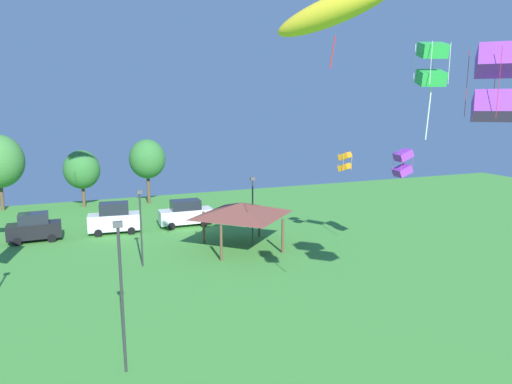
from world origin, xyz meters
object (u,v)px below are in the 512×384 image
at_px(parked_car_second_from_left, 115,218).
at_px(light_post_3, 141,223).
at_px(light_post_1, 121,289).
at_px(light_post_2, 253,208).
at_px(kite_flying_1, 403,163).
at_px(treeline_tree_3, 147,159).
at_px(kite_flying_5, 497,84).
at_px(parked_car_third_from_left, 186,213).
at_px(kite_flying_8, 334,10).
at_px(park_pavilion, 242,209).
at_px(treeline_tree_2, 82,170).
at_px(parked_car_leftmost, 34,227).
at_px(kite_flying_10, 345,162).
at_px(kite_flying_6, 432,64).

bearing_deg(parked_car_second_from_left, light_post_3, -78.14).
height_order(light_post_1, light_post_2, light_post_1).
relative_size(parked_car_second_from_left, light_post_1, 0.71).
height_order(kite_flying_1, treeline_tree_3, kite_flying_1).
height_order(kite_flying_5, parked_car_third_from_left, kite_flying_5).
distance_m(kite_flying_8, parked_car_third_from_left, 26.32).
relative_size(park_pavilion, treeline_tree_2, 1.00).
height_order(park_pavilion, light_post_3, light_post_3).
distance_m(parked_car_leftmost, parked_car_third_from_left, 12.58).
relative_size(kite_flying_1, light_post_1, 0.31).
relative_size(light_post_2, light_post_3, 1.04).
relative_size(kite_flying_8, parked_car_leftmost, 1.26).
distance_m(parked_car_second_from_left, treeline_tree_2, 12.82).
xyz_separation_m(kite_flying_8, parked_car_second_from_left, (-7.81, 22.30, -13.55)).
height_order(kite_flying_5, park_pavilion, kite_flying_5).
height_order(parked_car_second_from_left, treeline_tree_3, treeline_tree_3).
xyz_separation_m(parked_car_second_from_left, treeline_tree_2, (-2.20, 12.31, 2.80)).
bearing_deg(park_pavilion, parked_car_leftmost, 152.16).
height_order(parked_car_second_from_left, light_post_3, light_post_3).
height_order(parked_car_third_from_left, light_post_3, light_post_3).
distance_m(kite_flying_10, light_post_1, 21.12).
xyz_separation_m(kite_flying_1, light_post_2, (-8.88, 6.25, -3.77)).
xyz_separation_m(park_pavilion, light_post_1, (-10.28, -14.07, 0.53)).
distance_m(light_post_1, treeline_tree_2, 34.47).
distance_m(parked_car_third_from_left, treeline_tree_3, 12.14).
relative_size(parked_car_leftmost, parked_car_second_from_left, 0.90).
distance_m(kite_flying_1, treeline_tree_2, 33.95).
bearing_deg(parked_car_third_from_left, parked_car_second_from_left, -177.79).
distance_m(kite_flying_8, park_pavilion, 18.49).
relative_size(kite_flying_1, parked_car_second_from_left, 0.44).
height_order(kite_flying_1, park_pavilion, kite_flying_1).
relative_size(parked_car_second_from_left, parked_car_third_from_left, 0.94).
relative_size(kite_flying_6, parked_car_leftmost, 0.82).
bearing_deg(parked_car_second_from_left, kite_flying_6, -66.51).
distance_m(kite_flying_10, parked_car_leftmost, 25.42).
bearing_deg(kite_flying_6, kite_flying_10, 65.94).
relative_size(kite_flying_10, parked_car_second_from_left, 0.33).
bearing_deg(kite_flying_10, light_post_2, 157.51).
xyz_separation_m(kite_flying_5, kite_flying_10, (3.50, 15.86, -4.96)).
distance_m(kite_flying_6, light_post_1, 14.34).
xyz_separation_m(kite_flying_6, parked_car_leftmost, (-14.98, 27.26, -11.07)).
xyz_separation_m(treeline_tree_2, treeline_tree_3, (6.91, -0.77, 0.94)).
xyz_separation_m(light_post_1, light_post_2, (11.14, 13.96, -0.45)).
relative_size(parked_car_leftmost, treeline_tree_2, 0.66).
relative_size(kite_flying_8, park_pavilion, 0.83).
relative_size(kite_flying_6, kite_flying_10, 2.24).
bearing_deg(light_post_2, parked_car_third_from_left, 111.85).
relative_size(park_pavilion, light_post_3, 1.17).
relative_size(kite_flying_10, parked_car_third_from_left, 0.31).
bearing_deg(kite_flying_10, parked_car_leftmost, 154.34).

